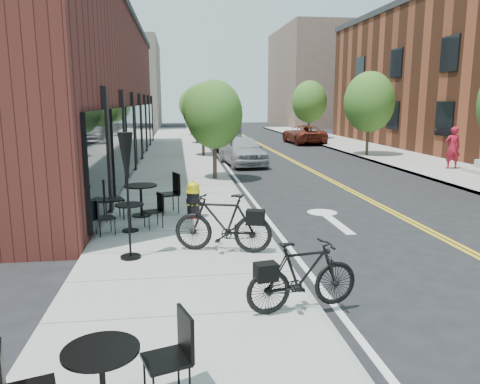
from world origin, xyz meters
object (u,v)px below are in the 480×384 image
bicycle_right (303,275)px  parked_car_c (216,130)px  bicycle_left (223,223)px  pedestrian (453,148)px  parked_car_b (229,137)px  parked_car_a (242,150)px  fire_hydrant (193,200)px  bistro_set_a (102,373)px  patio_umbrella (127,169)px  bistro_set_c (130,214)px  parked_car_far (304,134)px  bistro_set_b (141,196)px

bicycle_right → parked_car_c: 32.07m
bicycle_left → pedestrian: pedestrian is taller
parked_car_b → bicycle_right: bearing=-86.2°
parked_car_a → fire_hydrant: bearing=-111.2°
bicycle_left → parked_car_a: size_ratio=0.46×
bistro_set_a → fire_hydrant: bearing=63.8°
bistro_set_a → patio_umbrella: patio_umbrella is taller
bistro_set_c → parked_car_c: bearing=58.2°
bicycle_right → bistro_set_a: 3.25m
patio_umbrella → parked_car_a: patio_umbrella is taller
bistro_set_a → parked_car_far: (10.08, 29.67, 0.10)m
bistro_set_a → parked_car_b: 26.36m
pedestrian → patio_umbrella: bearing=47.8°
bistro_set_a → parked_car_far: parked_car_far is taller
fire_hydrant → bicycle_left: bicycle_left is taller
bistro_set_a → bistro_set_c: (-0.37, 6.67, -0.04)m
parked_car_c → pedestrian: bearing=-64.2°
fire_hydrant → patio_umbrella: 3.60m
bistro_set_c → fire_hydrant: bearing=13.9°
bistro_set_c → parked_car_c: parked_car_c is taller
bicycle_left → parked_car_far: 26.20m
bistro_set_a → bistro_set_c: bearing=75.4°
fire_hydrant → bistro_set_c: size_ratio=0.62×
bistro_set_b → parked_car_b: 18.41m
parked_car_b → parked_car_far: bearing=38.8°
bicycle_right → parked_car_far: parked_car_far is taller
patio_umbrella → parked_car_far: (10.27, 24.95, -1.19)m
bistro_set_c → parked_car_b: size_ratio=0.33×
bistro_set_a → parked_car_b: bearing=63.2°
parked_car_c → fire_hydrant: bearing=-96.0°
bistro_set_b → bistro_set_c: bearing=-115.9°
bicycle_right → parked_car_b: bearing=-14.4°
bistro_set_c → patio_umbrella: 2.37m
bicycle_left → bistro_set_a: bicycle_left is taller
pedestrian → parked_car_c: bearing=-55.1°
bicycle_left → bistro_set_c: (-2.01, 1.80, -0.18)m
pedestrian → bistro_set_a: bearing=58.8°
parked_car_a → pedestrian: (9.05, -3.28, 0.32)m
bicycle_right → pedestrian: (10.48, 13.23, 0.42)m
bicycle_right → pedestrian: pedestrian is taller
bistro_set_a → pedestrian: (12.99, 15.28, 0.48)m
fire_hydrant → bicycle_left: (0.49, -2.93, 0.14)m
parked_car_far → parked_car_c: bearing=-38.6°
bistro_set_a → parked_car_b: parked_car_b is taller
fire_hydrant → parked_car_c: 26.42m
bistro_set_b → bistro_set_c: 1.48m
bicycle_left → bistro_set_a: size_ratio=1.14×
bicycle_right → pedestrian: bearing=-49.0°
parked_car_b → parked_car_far: parked_car_b is taller
patio_umbrella → pedestrian: 16.91m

